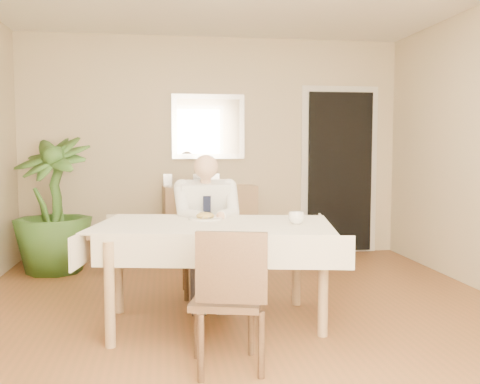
{
  "coord_description": "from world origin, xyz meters",
  "views": [
    {
      "loc": [
        -0.62,
        -3.88,
        1.31
      ],
      "look_at": [
        0.0,
        0.35,
        0.95
      ],
      "focal_mm": 40.0,
      "sensor_mm": 36.0,
      "label": 1
    }
  ],
  "objects": [
    {
      "name": "coffee_mug",
      "position": [
        0.34,
        -0.14,
        0.8
      ],
      "size": [
        0.13,
        0.13,
        0.09
      ],
      "primitive_type": "imported",
      "rotation": [
        0.0,
        0.0,
        -0.18
      ],
      "color": "white",
      "rests_on": "dining_table"
    },
    {
      "name": "photo_frame_right",
      "position": [
        -0.0,
        2.37,
        0.93
      ],
      "size": [
        0.1,
        0.02,
        0.14
      ],
      "primitive_type": "cube",
      "color": "silver",
      "rests_on": "sideboard"
    },
    {
      "name": "chair_far",
      "position": [
        -0.25,
        0.87,
        0.49
      ],
      "size": [
        0.46,
        0.46,
        0.88
      ],
      "rotation": [
        0.0,
        0.0,
        0.11
      ],
      "color": "#3E2A1A",
      "rests_on": "ground"
    },
    {
      "name": "knife",
      "position": [
        -0.25,
        0.14,
        0.78
      ],
      "size": [
        0.01,
        0.13,
        0.01
      ],
      "primitive_type": "cylinder",
      "rotation": [
        1.57,
        0.0,
        0.0
      ],
      "color": "silver",
      "rests_on": "dining_table"
    },
    {
      "name": "window",
      "position": [
        0.0,
        -2.47,
        1.45
      ],
      "size": [
        1.34,
        0.04,
        1.44
      ],
      "color": "silver",
      "rests_on": "room"
    },
    {
      "name": "plate",
      "position": [
        -0.29,
        0.2,
        0.76
      ],
      "size": [
        0.26,
        0.26,
        0.02
      ],
      "primitive_type": "cylinder",
      "color": "white",
      "rests_on": "dining_table"
    },
    {
      "name": "chair_near",
      "position": [
        -0.24,
        -0.89,
        0.47
      ],
      "size": [
        0.49,
        0.49,
        0.85
      ],
      "rotation": [
        0.0,
        0.0,
        -0.25
      ],
      "color": "#3E2A1A",
      "rests_on": "ground"
    },
    {
      "name": "fork",
      "position": [
        -0.33,
        0.14,
        0.78
      ],
      "size": [
        0.01,
        0.13,
        0.01
      ],
      "primitive_type": "cylinder",
      "rotation": [
        1.57,
        0.0,
        0.0
      ],
      "color": "silver",
      "rests_on": "dining_table"
    },
    {
      "name": "potted_palm",
      "position": [
        -1.75,
        1.87,
        0.71
      ],
      "size": [
        1.05,
        1.05,
        1.42
      ],
      "primitive_type": "imported",
      "rotation": [
        0.0,
        0.0,
        -0.43
      ],
      "color": "#2F541D",
      "rests_on": "ground"
    },
    {
      "name": "doorway",
      "position": [
        1.55,
        2.46,
        1.0
      ],
      "size": [
        0.96,
        0.07,
        2.1
      ],
      "color": "silver",
      "rests_on": "ground"
    },
    {
      "name": "photo_frame_center",
      "position": [
        -0.21,
        2.32,
        0.93
      ],
      "size": [
        0.1,
        0.02,
        0.14
      ],
      "primitive_type": "cube",
      "color": "silver",
      "rests_on": "sideboard"
    },
    {
      "name": "sideboard",
      "position": [
        -0.07,
        2.32,
        0.43
      ],
      "size": [
        1.1,
        0.47,
        0.86
      ],
      "primitive_type": "cube",
      "rotation": [
        0.0,
        0.0,
        0.1
      ],
      "color": "olive",
      "rests_on": "ground"
    },
    {
      "name": "photo_frame_left",
      "position": [
        -0.55,
        2.37,
        0.93
      ],
      "size": [
        0.1,
        0.02,
        0.14
      ],
      "primitive_type": "cube",
      "color": "silver",
      "rests_on": "sideboard"
    },
    {
      "name": "seated_man",
      "position": [
        -0.25,
        0.58,
        0.69
      ],
      "size": [
        0.48,
        0.72,
        1.24
      ],
      "color": "white",
      "rests_on": "ground"
    },
    {
      "name": "mirror",
      "position": [
        -0.07,
        2.47,
        1.55
      ],
      "size": [
        0.86,
        0.04,
        0.76
      ],
      "color": "silver",
      "rests_on": "room"
    },
    {
      "name": "room",
      "position": [
        0.0,
        0.0,
        1.3
      ],
      "size": [
        5.0,
        5.02,
        2.6
      ],
      "color": "brown",
      "rests_on": "ground"
    },
    {
      "name": "dining_table",
      "position": [
        -0.25,
        -0.01,
        0.67
      ],
      "size": [
        1.91,
        1.34,
        0.75
      ],
      "rotation": [
        0.0,
        0.0,
        -0.19
      ],
      "color": "olive",
      "rests_on": "ground"
    },
    {
      "name": "food",
      "position": [
        -0.29,
        0.2,
        0.78
      ],
      "size": [
        0.14,
        0.14,
        0.06
      ],
      "primitive_type": "ellipsoid",
      "color": "olive",
      "rests_on": "dining_table"
    }
  ]
}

